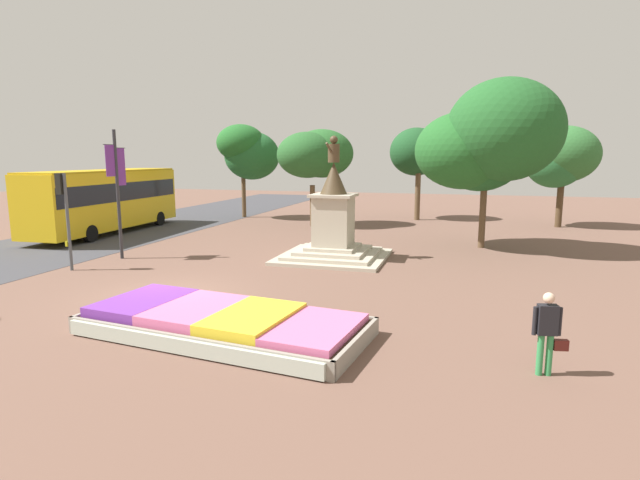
# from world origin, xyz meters

# --- Properties ---
(ground_plane) EXTENTS (95.98, 95.98, 0.00)m
(ground_plane) POSITION_xyz_m (0.00, 0.00, 0.00)
(ground_plane) COLOR brown
(flower_planter) EXTENTS (7.47, 3.94, 0.64)m
(flower_planter) POSITION_xyz_m (3.27, -2.67, 0.29)
(flower_planter) COLOR #38281C
(flower_planter) RESTS_ON ground_plane
(statue_monument) EXTENTS (4.54, 4.54, 5.26)m
(statue_monument) POSITION_xyz_m (3.59, 7.25, 1.27)
(statue_monument) COLOR #B2A893
(statue_monument) RESTS_ON ground_plane
(traffic_light_mid_block) EXTENTS (0.41, 0.29, 3.77)m
(traffic_light_mid_block) POSITION_xyz_m (-5.77, 2.15, 2.59)
(traffic_light_mid_block) COLOR #4C5156
(traffic_light_mid_block) RESTS_ON ground_plane
(banner_pole) EXTENTS (0.14, 1.22, 5.52)m
(banner_pole) POSITION_xyz_m (-5.29, 4.67, 3.04)
(banner_pole) COLOR #2D2D33
(banner_pole) RESTS_ON ground_plane
(city_bus) EXTENTS (3.10, 11.11, 3.64)m
(city_bus) POSITION_xyz_m (-10.95, 10.77, 2.08)
(city_bus) COLOR gold
(city_bus) RESTS_ON ground_plane
(pedestrian_with_handbag) EXTENTS (0.72, 0.29, 1.73)m
(pedestrian_with_handbag) POSITION_xyz_m (10.71, -2.98, 0.98)
(pedestrian_with_handbag) COLOR #338C4C
(pedestrian_with_handbag) RESTS_ON ground_plane
(park_tree_far_left) EXTENTS (3.69, 4.00, 6.42)m
(park_tree_far_left) POSITION_xyz_m (5.68, 22.66, 4.80)
(park_tree_far_left) COLOR brown
(park_tree_far_left) RESTS_ON ground_plane
(park_tree_behind_statue) EXTENTS (4.46, 3.92, 6.43)m
(park_tree_behind_statue) POSITION_xyz_m (14.47, 21.08, 4.49)
(park_tree_behind_statue) COLOR #4C3823
(park_tree_behind_statue) RESTS_ON ground_plane
(park_tree_far_right) EXTENTS (4.33, 3.85, 6.66)m
(park_tree_far_right) POSITION_xyz_m (-6.01, 19.69, 4.80)
(park_tree_far_right) COLOR brown
(park_tree_far_right) RESTS_ON ground_plane
(park_tree_street_side) EXTENTS (4.67, 4.66, 6.14)m
(park_tree_street_side) POSITION_xyz_m (-0.33, 17.41, 4.54)
(park_tree_street_side) COLOR brown
(park_tree_street_side) RESTS_ON ground_plane
(park_tree_mid_canopy) EXTENTS (6.65, 5.88, 7.90)m
(park_tree_mid_canopy) POSITION_xyz_m (9.80, 11.55, 5.10)
(park_tree_mid_canopy) COLOR brown
(park_tree_mid_canopy) RESTS_ON ground_plane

